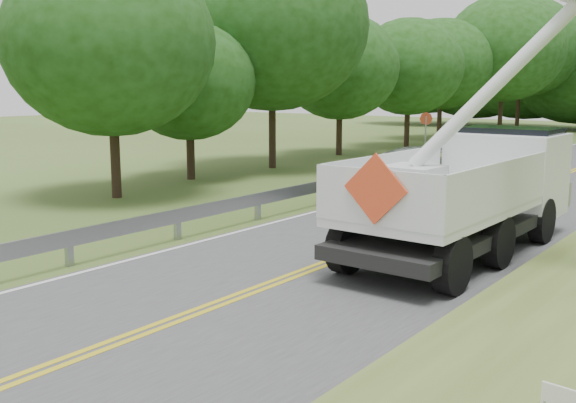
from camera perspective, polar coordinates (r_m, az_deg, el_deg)
The scene contains 7 objects.
road at distance 19.50m, azimuth 14.41°, elevation -1.10°, with size 7.20×96.00×0.03m.
guardrail at distance 22.02m, azimuth 5.74°, elevation 1.83°, with size 0.18×48.00×0.77m.
treeline_left at distance 38.96m, azimuth 9.86°, elevation 12.84°, with size 10.37×57.96×10.69m.
bucket_truck at distance 15.47m, azimuth 16.74°, elevation 2.07°, with size 4.25×7.57×7.26m.
suv_silver at distance 21.71m, azimuth 12.26°, elevation 2.43°, with size 2.88×6.24×1.73m, color #BABCC1.
suv_darkgrey at distance 28.22m, azimuth 18.75°, elevation 3.56°, with size 2.08×5.12×1.49m, color #36383D.
stop_sign_permanent at distance 28.58m, azimuth 11.81°, elevation 5.85°, with size 0.47×0.32×2.57m.
Camera 1 is at (7.38, -3.68, 3.62)m, focal length 41.12 mm.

